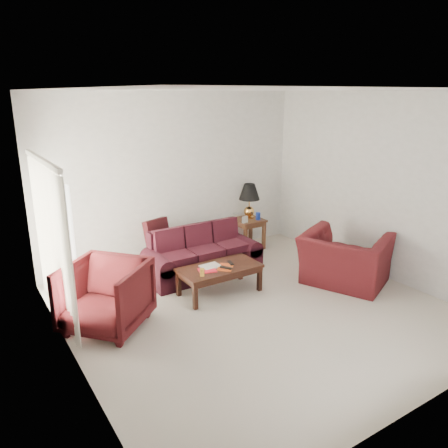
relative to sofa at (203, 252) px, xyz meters
The scene contains 19 objects.
floor 1.53m from the sofa, 89.37° to the right, with size 5.00×5.00×0.00m, color beige.
blinds 2.51m from the sofa, behind, with size 0.10×2.00×2.16m, color silver.
sofa is the anchor object (origin of this frame).
throw_pillow 0.87m from the sofa, 132.37° to the left, with size 0.46×0.13×0.46m, color black.
end_table 1.57m from the sofa, 25.35° to the left, with size 0.54×0.54×0.59m, color #512F1B, non-canonical shape.
table_lamp 1.73m from the sofa, 26.29° to the left, with size 0.41×0.41×0.68m, color gold, non-canonical shape.
clock 1.34m from the sofa, 22.61° to the left, with size 0.12×0.04×0.12m, color white.
blue_canister 1.66m from the sofa, 19.05° to the left, with size 0.09×0.09×0.14m, color #17319A.
picture_frame 1.61m from the sofa, 34.13° to the left, with size 0.13×0.02×0.16m, color silver.
floor_lamp 2.17m from the sofa, 163.71° to the left, with size 0.27×0.27×1.68m, color silver, non-canonical shape.
armchair_left 2.11m from the sofa, 156.38° to the right, with size 0.97×0.99×0.90m, color #410F11.
armchair_right 2.31m from the sofa, 41.76° to the right, with size 1.28×1.11×0.83m, color #430F13.
coffee_table 0.80m from the sofa, 101.09° to the right, with size 1.24×0.62×0.43m, color black, non-canonical shape.
magazine_red 0.89m from the sofa, 115.86° to the right, with size 0.26×0.19×0.01m, color red.
magazine_white 0.74m from the sofa, 111.03° to the right, with size 0.29×0.22×0.02m, color silver.
magazine_orange 0.85m from the sofa, 96.48° to the right, with size 0.28×0.21×0.02m, color #BF4516.
remote_a 0.92m from the sofa, 97.88° to the right, with size 0.06×0.19×0.02m, color black.
remote_b 0.78m from the sofa, 87.23° to the right, with size 0.05×0.17×0.02m, color black.
yellow_glass 1.07m from the sofa, 120.60° to the right, with size 0.07×0.07×0.11m, color gold.
Camera 1 is at (-3.42, -4.49, 2.97)m, focal length 35.00 mm.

